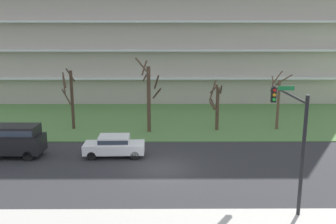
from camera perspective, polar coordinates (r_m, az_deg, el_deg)
The scene contains 10 objects.
ground at distance 24.85m, azimuth -0.92°, elevation -8.81°, with size 160.00×160.00×0.00m, color #2D2D30.
grass_lawn_strip at distance 38.23m, azimuth -0.72°, elevation -1.12°, with size 80.00×16.00×0.08m, color #547F42.
apartment_building at distance 50.35m, azimuth -0.66°, elevation 13.73°, with size 48.32×11.31×20.28m.
tree_far_left at distance 34.91m, azimuth -14.87°, elevation 2.22°, with size 1.38×1.37×5.79m.
tree_left at distance 32.76m, azimuth -2.97°, elevation 2.62°, with size 2.33×2.32×6.80m.
tree_center at distance 33.83m, azimuth 7.57°, elevation 1.05°, with size 1.20×1.52×4.60m.
tree_right at distance 35.26m, azimuth 16.74°, elevation 1.80°, with size 1.96×1.79×5.49m.
sedan_white_near_left at distance 27.18m, azimuth -8.37°, elevation -5.11°, with size 4.44×1.91×1.57m.
van_black_center_left at distance 29.17m, azimuth -23.82°, elevation -3.77°, with size 5.24×2.10×2.36m.
traffic_signal_mast at distance 20.20m, azimuth 18.57°, elevation -1.87°, with size 0.90×5.67×6.14m.
Camera 1 is at (0.26, -23.16, 9.00)m, focal length 39.15 mm.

